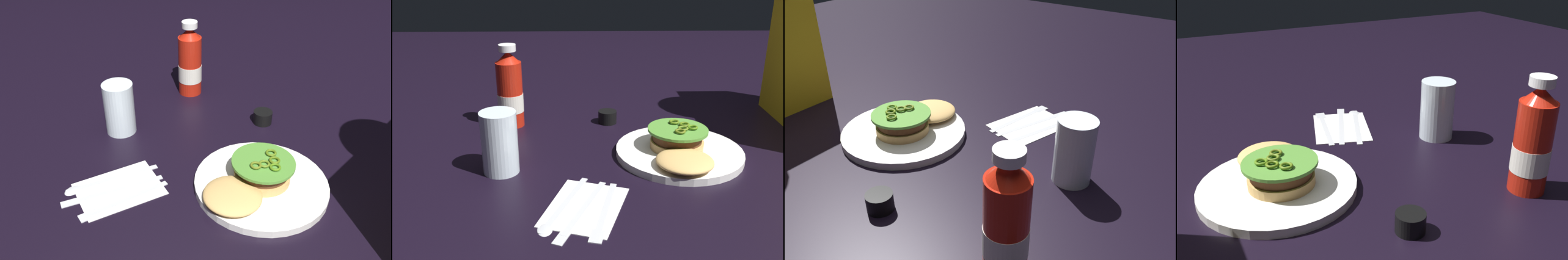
% 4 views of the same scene
% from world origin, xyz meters
% --- Properties ---
extents(ground_plane, '(3.00, 3.00, 0.00)m').
position_xyz_m(ground_plane, '(0.00, 0.00, 0.00)').
color(ground_plane, black).
extents(dinner_plate, '(0.28, 0.28, 0.02)m').
position_xyz_m(dinner_plate, '(0.06, 0.15, 0.01)').
color(dinner_plate, white).
rests_on(dinner_plate, ground_plane).
extents(burger_sandwich, '(0.22, 0.13, 0.05)m').
position_xyz_m(burger_sandwich, '(0.09, 0.15, 0.04)').
color(burger_sandwich, tan).
rests_on(burger_sandwich, dinner_plate).
extents(ketchup_bottle, '(0.07, 0.07, 0.21)m').
position_xyz_m(ketchup_bottle, '(-0.13, -0.24, 0.09)').
color(ketchup_bottle, '#B71D0E').
rests_on(ketchup_bottle, ground_plane).
extents(water_glass, '(0.07, 0.07, 0.13)m').
position_xyz_m(water_glass, '(0.13, -0.23, 0.06)').
color(water_glass, silver).
rests_on(water_glass, ground_plane).
extents(condiment_cup, '(0.05, 0.05, 0.03)m').
position_xyz_m(condiment_cup, '(-0.14, 0.01, 0.02)').
color(condiment_cup, black).
rests_on(condiment_cup, ground_plane).
extents(napkin, '(0.20, 0.17, 0.00)m').
position_xyz_m(napkin, '(0.27, -0.06, 0.00)').
color(napkin, white).
rests_on(napkin, ground_plane).
extents(spoon_utensil, '(0.19, 0.09, 0.00)m').
position_xyz_m(spoon_utensil, '(0.29, -0.10, 0.00)').
color(spoon_utensil, silver).
rests_on(spoon_utensil, napkin).
extents(butter_knife, '(0.20, 0.10, 0.00)m').
position_xyz_m(butter_knife, '(0.29, -0.07, 0.00)').
color(butter_knife, silver).
rests_on(butter_knife, napkin).
extents(fork_utensil, '(0.19, 0.06, 0.00)m').
position_xyz_m(fork_utensil, '(0.30, -0.03, 0.00)').
color(fork_utensil, silver).
rests_on(fork_utensil, napkin).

